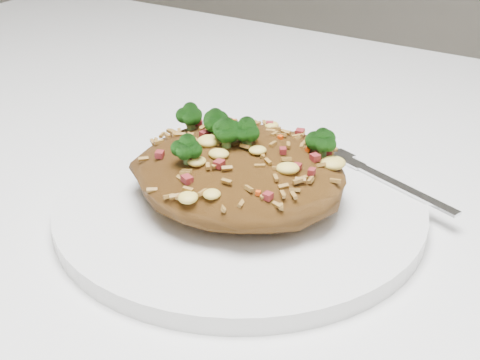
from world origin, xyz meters
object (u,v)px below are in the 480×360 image
(plate, at_px, (240,205))
(fork, at_px, (382,177))
(dining_table, at_px, (207,230))
(fried_rice, at_px, (240,162))

(plate, xyz_separation_m, fork, (0.08, 0.09, 0.01))
(dining_table, relative_size, fork, 7.62)
(fried_rice, relative_size, fork, 1.05)
(dining_table, distance_m, fork, 0.20)
(plate, height_order, fork, fork)
(fried_rice, xyz_separation_m, fork, (0.08, 0.09, -0.03))
(fried_rice, bearing_deg, fork, 46.26)
(dining_table, relative_size, fried_rice, 7.28)
(dining_table, xyz_separation_m, plate, (0.09, -0.08, 0.10))
(dining_table, distance_m, plate, 0.15)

